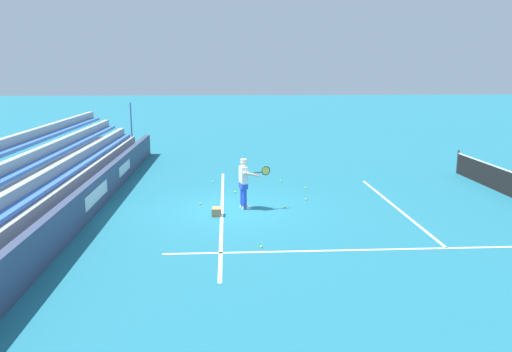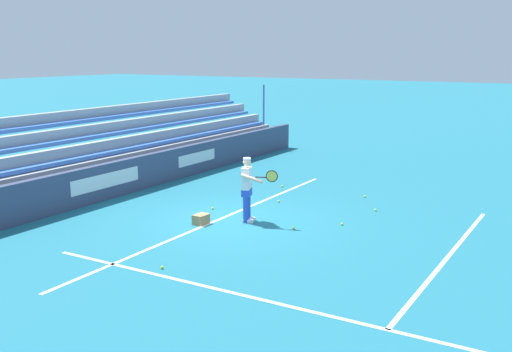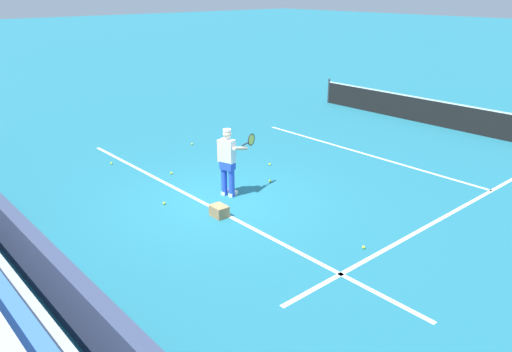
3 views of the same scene
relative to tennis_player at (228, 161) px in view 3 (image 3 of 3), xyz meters
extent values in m
plane|color=#1E6B7F|center=(0.12, -0.27, -0.89)|extent=(160.00, 160.00, 0.00)
cube|color=white|center=(0.12, -0.77, -0.89)|extent=(12.00, 0.10, 0.01)
cube|color=white|center=(4.23, 3.73, -0.89)|extent=(0.10, 12.00, 0.01)
cube|color=white|center=(0.12, 5.23, -0.89)|extent=(8.22, 0.10, 0.01)
cube|color=#384260|center=(0.12, -5.02, -0.34)|extent=(23.65, 0.24, 1.10)
cube|color=silver|center=(0.17, -4.89, -0.29)|extent=(2.80, 0.01, 0.44)
cylinder|color=blue|center=(-0.10, -0.06, -0.45)|extent=(0.15, 0.15, 0.88)
cylinder|color=blue|center=(0.11, 0.01, -0.45)|extent=(0.15, 0.15, 0.88)
cube|color=white|center=(-0.12, 0.00, -0.85)|extent=(0.19, 0.30, 0.09)
cube|color=white|center=(0.09, 0.06, -0.85)|extent=(0.19, 0.30, 0.09)
cube|color=blue|center=(0.00, -0.03, -0.09)|extent=(0.39, 0.31, 0.20)
cube|color=white|center=(0.00, -0.03, 0.28)|extent=(0.41, 0.31, 0.58)
sphere|color=beige|center=(0.00, -0.02, 0.71)|extent=(0.21, 0.21, 0.21)
cylinder|color=white|center=(0.00, -0.02, 0.80)|extent=(0.20, 0.20, 0.05)
cylinder|color=beige|center=(-0.23, -0.10, 0.24)|extent=(0.09, 0.09, 0.56)
cylinder|color=beige|center=(0.18, 0.24, 0.33)|extent=(0.26, 0.58, 0.24)
cylinder|color=black|center=(0.10, 0.47, 0.38)|extent=(0.12, 0.30, 0.03)
torus|color=black|center=(0.02, 0.73, 0.42)|extent=(0.12, 0.31, 0.31)
cylinder|color=#D6D14C|center=(0.02, 0.73, 0.42)|extent=(0.09, 0.26, 0.27)
cube|color=#A87F51|center=(0.82, -0.93, -0.76)|extent=(0.41, 0.31, 0.26)
sphere|color=#CCE533|center=(0.03, 1.38, -0.86)|extent=(0.07, 0.07, 0.07)
sphere|color=#CCE533|center=(3.92, 0.32, -0.86)|extent=(0.07, 0.07, 0.07)
sphere|color=#CCE533|center=(-2.74, 2.55, -0.86)|extent=(0.07, 0.07, 0.07)
sphere|color=#CCE533|center=(-4.10, -1.16, -0.86)|extent=(0.07, 0.07, 0.07)
sphere|color=#CCE533|center=(-4.13, 1.71, -0.86)|extent=(0.07, 0.07, 0.07)
sphere|color=#CCE533|center=(-2.23, -0.28, -0.86)|extent=(0.07, 0.07, 0.07)
sphere|color=#CCE533|center=(-0.96, 2.28, -0.86)|extent=(0.07, 0.07, 0.07)
sphere|color=#CCE533|center=(-0.57, -1.53, -0.86)|extent=(0.07, 0.07, 0.07)
cylinder|color=#33383D|center=(-5.38, 9.97, -0.36)|extent=(0.09, 0.09, 1.07)
cube|color=black|center=(0.12, 9.97, -0.44)|extent=(11.00, 0.02, 0.91)
cube|color=white|center=(0.12, 9.97, 0.04)|extent=(11.00, 0.04, 0.05)
camera|label=1|loc=(16.48, -0.57, 3.73)|focal=35.00mm
camera|label=2|loc=(13.02, 7.97, 3.50)|focal=42.00mm
camera|label=3|loc=(9.09, -7.10, 4.01)|focal=35.00mm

